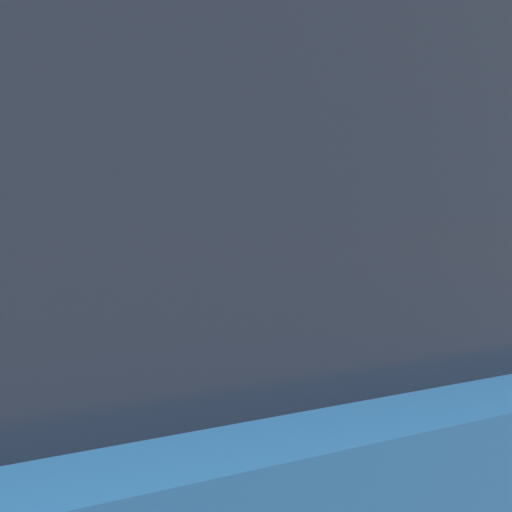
# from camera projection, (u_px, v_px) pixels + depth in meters

# --- Properties ---
(sidewalk) EXTENTS (24.00, 2.80, 0.12)m
(sidewalk) POSITION_uv_depth(u_px,v_px,m) (110.00, 413.00, 4.28)
(sidewalk) COLOR #9E9B96
(sidewalk) RESTS_ON ground_plane
(building_facade) EXTENTS (24.00, 0.30, 4.63)m
(building_facade) POSITION_uv_depth(u_px,v_px,m) (12.00, 96.00, 6.72)
(building_facade) COLOR gray
(building_facade) RESTS_ON ground_plane
(parking_meter) EXTENTS (0.21, 0.14, 1.52)m
(parking_meter) POSITION_uv_depth(u_px,v_px,m) (256.00, 230.00, 3.32)
(parking_meter) COLOR gray
(parking_meter) RESTS_ON sidewalk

